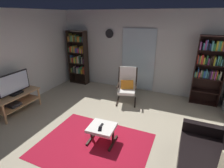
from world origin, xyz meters
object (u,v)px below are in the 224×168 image
Objects in this scene: television at (14,84)px; wall_clock at (109,34)px; bookshelf_near_sofa at (210,65)px; bookshelf_near_tv at (78,56)px; tv_remote at (101,125)px; lounge_armchair at (127,84)px; cell_phone at (100,129)px; tv_stand at (17,101)px; ottoman at (102,129)px.

television is 3.27m from wall_clock.
bookshelf_near_sofa is at bearing 29.67° from television.
tv_remote is (2.31, -2.72, -0.66)m from bookshelf_near_tv.
bookshelf_near_sofa is 6.70× the size of wall_clock.
wall_clock reaches higher than bookshelf_near_sofa.
bookshelf_near_sofa is 1.90× the size of lounge_armchair.
lounge_armchair reaches higher than cell_phone.
wall_clock is at bearing 110.22° from tv_remote.
television is at bearing 175.26° from tv_remote.
tv_stand reaches higher than tv_remote.
tv_remote is at bearing -3.15° from tv_stand.
television is 2.62m from ottoman.
lounge_armchair is at bearing 74.13° from cell_phone.
ottoman is at bearing -30.32° from tv_remote.
television is 3.04× the size of wall_clock.
television is 0.45× the size of bookshelf_near_sofa.
ottoman is 1.89× the size of wall_clock.
bookshelf_near_sofa is at bearing 53.14° from tv_remote.
cell_phone is (0.17, -2.06, -0.17)m from lounge_armchair.
ottoman is (-1.95, -2.75, -0.84)m from bookshelf_near_sofa.
wall_clock is at bearing 176.75° from bookshelf_near_sofa.
ottoman is (2.57, -0.17, -0.50)m from television.
tv_remote is at bearing -125.75° from bookshelf_near_sofa.
bookshelf_near_sofa is 3.55× the size of ottoman.
tv_remote reaches higher than ottoman.
lounge_armchair is 1.97m from tv_remote.
bookshelf_near_sofa is 13.88× the size of cell_phone.
lounge_armchair is (2.41, 1.79, -0.26)m from television.
bookshelf_near_sofa is at bearing 35.22° from cell_phone.
bookshelf_near_sofa is 2.33m from lounge_armchair.
tv_stand is 4.08× the size of wall_clock.
wall_clock is (-1.00, 0.96, 1.32)m from lounge_armchair.
ottoman is at bearing -68.42° from wall_clock.
wall_clock is at bearing 62.84° from television.
wall_clock is (1.18, 0.20, 0.82)m from bookshelf_near_tv.
ottoman is (2.33, -2.73, -0.74)m from bookshelf_near_tv.
ottoman is at bearing -49.46° from bookshelf_near_tv.
lounge_armchair is (-2.11, -0.78, -0.61)m from bookshelf_near_sofa.
lounge_armchair is (2.41, 1.82, 0.19)m from tv_stand.
tv_stand is 8.21× the size of tv_remote.
bookshelf_near_tv is (0.24, 2.57, 0.69)m from tv_stand.
bookshelf_near_sofa is at bearing 20.32° from lounge_armchair.
bookshelf_near_tv is at bearing -179.71° from bookshelf_near_sofa.
wall_clock is (-3.11, 0.18, 0.71)m from bookshelf_near_sofa.
bookshelf_near_tv is 1.88× the size of lounge_armchair.
bookshelf_near_tv reaches higher than cell_phone.
ottoman is (0.16, -1.97, -0.24)m from lounge_armchair.
wall_clock is at bearing 9.59° from bookshelf_near_tv.
tv_remote is at bearing -85.99° from lounge_armchair.
bookshelf_near_tv is 0.99× the size of bookshelf_near_sofa.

